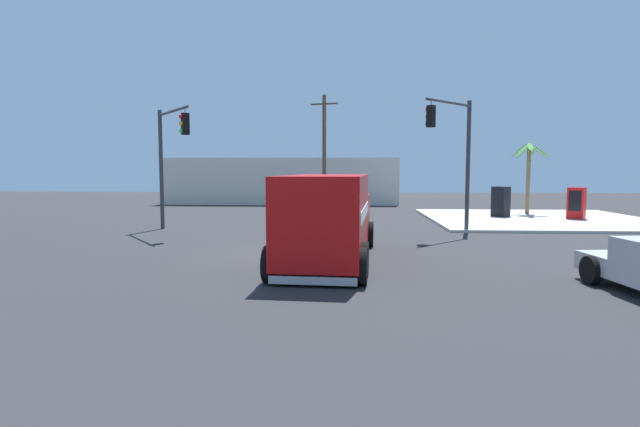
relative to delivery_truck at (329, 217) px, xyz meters
name	(u,v)px	position (x,y,z in m)	size (l,w,h in m)	color
ground_plane	(292,256)	(-1.34, 1.14, -1.50)	(100.00, 100.00, 0.00)	#2B2B2D
sidewalk_corner_far	(538,219)	(11.98, 14.45, -1.43)	(12.87, 12.87, 0.14)	beige
delivery_truck	(329,217)	(0.00, 0.00, 0.00)	(3.31, 8.46, 2.86)	red
traffic_light_primary	(456,145)	(5.67, 7.74, 2.66)	(2.57, 2.77, 6.19)	#38383D
traffic_light_secondary	(168,150)	(-8.09, 7.85, 2.47)	(2.66, 3.55, 6.02)	#38383D
vending_machine_red	(501,202)	(10.02, 15.32, -0.43)	(1.16, 1.17, 1.85)	black
vending_machine_blue	(576,203)	(14.00, 14.00, -0.43)	(1.17, 1.14, 1.85)	red
palm_tree_far	(529,164)	(12.35, 17.40, 1.86)	(2.45, 2.87, 4.63)	#7A6647
utility_pole	(324,150)	(-1.26, 23.47, 3.04)	(2.15, 0.72, 8.80)	brown
building_backdrop	(284,181)	(-5.20, 29.28, 0.51)	(20.19, 6.00, 4.01)	beige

